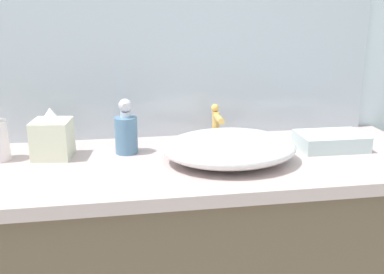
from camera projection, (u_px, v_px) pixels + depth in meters
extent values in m
cube|color=silver|center=(153.00, 8.00, 1.62)|extent=(6.00, 0.06, 2.60)
cube|color=#BFA5A1|center=(155.00, 167.00, 1.44)|extent=(1.79, 0.57, 0.04)
ellipsoid|color=silver|center=(230.00, 148.00, 1.42)|extent=(0.41, 0.34, 0.09)
cylinder|color=#D7A853|center=(216.00, 128.00, 1.61)|extent=(0.03, 0.03, 0.11)
cylinder|color=#D7A853|center=(219.00, 118.00, 1.56)|extent=(0.02, 0.09, 0.02)
sphere|color=#D7A853|center=(215.00, 108.00, 1.61)|extent=(0.03, 0.03, 0.03)
cylinder|color=teal|center=(126.00, 135.00, 1.50)|extent=(0.07, 0.07, 0.12)
cylinder|color=silver|center=(125.00, 115.00, 1.48)|extent=(0.03, 0.03, 0.02)
sphere|color=silver|center=(125.00, 105.00, 1.47)|extent=(0.04, 0.04, 0.04)
cylinder|color=silver|center=(125.00, 106.00, 1.46)|extent=(0.02, 0.02, 0.02)
cube|color=beige|center=(52.00, 139.00, 1.46)|extent=(0.13, 0.13, 0.12)
cone|color=white|center=(50.00, 115.00, 1.44)|extent=(0.06, 0.06, 0.04)
cube|color=silver|center=(331.00, 141.00, 1.55)|extent=(0.22, 0.15, 0.05)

